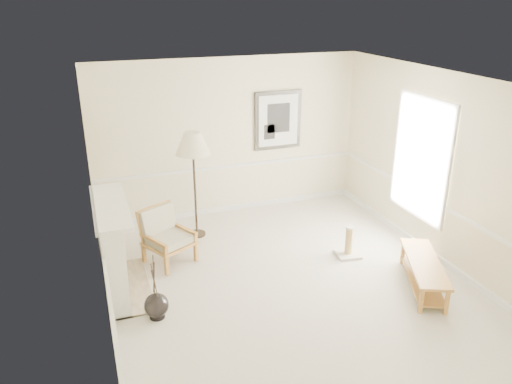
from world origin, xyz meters
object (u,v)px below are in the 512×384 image
scratching_post (348,246)px  floor_vase (156,306)px  bench (424,270)px  armchair (165,233)px  floor_lamp (193,146)px

scratching_post → floor_vase: bearing=-169.0°
scratching_post → bench: bearing=-64.9°
armchair → scratching_post: size_ratio=1.77×
floor_lamp → bench: size_ratio=1.25×
floor_vase → armchair: floor_vase is taller
bench → scratching_post: (-0.54, 1.16, -0.11)m
bench → armchair: bearing=148.6°
armchair → bench: bearing=-59.1°
armchair → bench: size_ratio=0.62×
floor_vase → scratching_post: (3.15, 0.61, -0.01)m
floor_lamp → armchair: bearing=-133.8°
floor_vase → armchair: bearing=75.2°
floor_lamp → scratching_post: 2.98m
armchair → floor_lamp: bearing=18.5°
floor_vase → scratching_post: 3.21m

